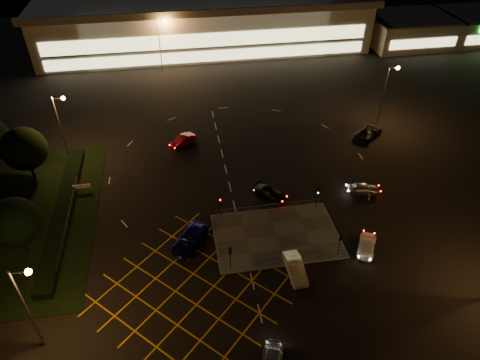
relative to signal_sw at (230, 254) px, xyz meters
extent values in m
plane|color=black|center=(4.00, 5.99, -2.37)|extent=(180.00, 180.00, 0.00)
cube|color=#4C4944|center=(6.00, 3.99, -2.31)|extent=(14.00, 9.00, 0.12)
cube|color=black|center=(-24.00, 11.99, -2.33)|extent=(18.00, 30.00, 0.08)
cube|color=black|center=(-19.00, 11.99, -1.87)|extent=(2.00, 26.00, 1.00)
cube|color=beige|center=(4.00, 67.99, 2.63)|extent=(70.00, 25.00, 10.00)
cube|color=#FFEAA5|center=(4.00, 55.44, 2.63)|extent=(66.00, 0.20, 3.00)
cube|color=#FFEAA5|center=(4.00, 55.44, -0.57)|extent=(66.00, 0.20, 2.20)
cube|color=beige|center=(50.00, 59.99, 0.63)|extent=(18.00, 14.00, 6.00)
cube|color=slate|center=(50.00, 59.99, 3.78)|extent=(18.80, 14.80, 0.40)
cube|color=#FFEAA5|center=(50.00, 52.94, 0.23)|extent=(15.30, 0.20, 2.00)
cube|color=beige|center=(66.00, 59.99, 0.63)|extent=(14.00, 14.00, 6.00)
cube|color=slate|center=(66.00, 59.99, 3.78)|extent=(14.80, 14.80, 0.40)
cylinder|color=slate|center=(-18.00, -6.01, 2.63)|extent=(0.20, 0.20, 10.00)
cylinder|color=slate|center=(-17.30, -6.01, 7.43)|extent=(1.40, 0.12, 0.12)
sphere|color=orange|center=(-16.60, -6.01, 7.38)|extent=(0.56, 0.56, 0.56)
cylinder|color=slate|center=(-20.00, 23.99, 2.63)|extent=(0.20, 0.20, 10.00)
cylinder|color=slate|center=(-19.30, 23.99, 7.43)|extent=(1.40, 0.12, 0.12)
sphere|color=orange|center=(-18.60, 23.99, 7.38)|extent=(0.56, 0.56, 0.56)
cylinder|color=slate|center=(28.00, 25.99, 2.63)|extent=(0.20, 0.20, 10.00)
cylinder|color=slate|center=(28.70, 25.99, 7.43)|extent=(1.40, 0.12, 0.12)
sphere|color=orange|center=(29.40, 25.99, 7.38)|extent=(0.56, 0.56, 0.56)
cylinder|color=slate|center=(-6.00, 53.99, 2.63)|extent=(0.20, 0.20, 10.00)
cylinder|color=slate|center=(-5.30, 53.99, 7.43)|extent=(1.40, 0.12, 0.12)
sphere|color=orange|center=(-4.60, 53.99, 7.38)|extent=(0.56, 0.56, 0.56)
cylinder|color=slate|center=(34.00, 55.99, 2.63)|extent=(0.20, 0.20, 10.00)
cylinder|color=slate|center=(34.70, 55.99, 7.43)|extent=(1.40, 0.12, 0.12)
sphere|color=orange|center=(35.40, 55.99, 7.38)|extent=(0.56, 0.56, 0.56)
cylinder|color=black|center=(0.00, -0.01, -0.75)|extent=(0.10, 0.10, 3.00)
cube|color=black|center=(0.00, -0.01, 0.45)|extent=(0.28, 0.18, 0.90)
sphere|color=#19FF33|center=(0.00, 0.12, 0.45)|extent=(0.16, 0.16, 0.16)
cylinder|color=black|center=(12.00, -0.01, -0.75)|extent=(0.10, 0.10, 3.00)
cube|color=black|center=(12.00, -0.01, 0.45)|extent=(0.28, 0.18, 0.90)
sphere|color=#19FF33|center=(12.00, 0.12, 0.45)|extent=(0.16, 0.16, 0.16)
cylinder|color=black|center=(0.00, 7.99, -0.75)|extent=(0.10, 0.10, 3.00)
cube|color=black|center=(0.00, 7.99, 0.45)|extent=(0.28, 0.18, 0.90)
sphere|color=#FF0C0C|center=(0.00, 7.86, 0.45)|extent=(0.16, 0.16, 0.16)
cylinder|color=black|center=(12.00, 7.99, -0.75)|extent=(0.10, 0.10, 3.00)
cube|color=black|center=(12.00, 7.99, 0.45)|extent=(0.28, 0.18, 0.90)
sphere|color=#19FF33|center=(12.00, 7.86, 0.45)|extent=(0.16, 0.16, 0.16)
cylinder|color=black|center=(-24.00, 19.99, -0.93)|extent=(0.36, 0.36, 2.88)
sphere|color=black|center=(-24.00, 19.99, 2.59)|extent=(5.76, 5.76, 5.76)
cylinder|color=black|center=(-22.00, 5.99, -1.02)|extent=(0.36, 0.36, 2.70)
sphere|color=black|center=(-22.00, 5.99, 2.28)|extent=(5.40, 5.40, 5.40)
imported|color=silver|center=(6.66, -1.69, -1.61)|extent=(1.73, 4.66, 1.52)
imported|color=#0D0D4F|center=(-3.97, 4.38, -1.61)|extent=(4.93, 6.00, 1.52)
imported|color=black|center=(6.82, 10.99, -1.71)|extent=(4.58, 4.46, 1.32)
imported|color=silver|center=(19.07, 10.01, -1.71)|extent=(4.10, 2.27, 1.32)
imported|color=maroon|center=(-3.56, 25.36, -1.64)|extent=(4.38, 3.93, 1.45)
imported|color=black|center=(25.28, 23.03, -1.60)|extent=(5.86, 5.48, 1.53)
imported|color=white|center=(15.50, 0.36, -1.72)|extent=(3.75, 4.74, 1.29)
camera|label=1|loc=(-3.99, -30.20, 33.26)|focal=32.00mm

